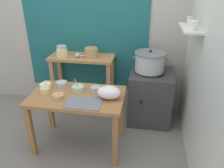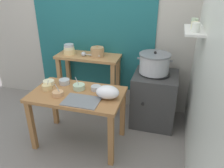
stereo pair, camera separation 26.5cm
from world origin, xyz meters
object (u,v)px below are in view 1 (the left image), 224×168
prep_table (78,103)px  steamer_pot (150,62)px  clay_pot (91,52)px  bowl_stack_enamel (62,51)px  stove_block (150,96)px  serving_tray (84,103)px  prep_bowl_3 (58,96)px  prep_bowl_5 (96,89)px  back_shelf_table (83,70)px  prep_bowl_4 (45,90)px  prep_bowl_1 (78,88)px  plastic_bag (109,92)px  prep_bowl_0 (62,84)px  prep_bowl_2 (46,86)px  ladle (78,55)px

prep_table → steamer_pot: steamer_pot is taller
steamer_pot → clay_pot: size_ratio=2.34×
clay_pot → bowl_stack_enamel: bearing=-175.7°
stove_block → serving_tray: size_ratio=1.95×
prep_bowl_3 → prep_bowl_5: prep_bowl_3 is taller
bowl_stack_enamel → stove_block: bearing=-4.2°
back_shelf_table → clay_pot: 0.32m
prep_bowl_4 → prep_bowl_5: prep_bowl_4 is taller
serving_tray → prep_bowl_5: size_ratio=3.32×
steamer_pot → bowl_stack_enamel: bearing=176.6°
steamer_pot → prep_bowl_1: bearing=-142.5°
stove_block → plastic_bag: bearing=-122.9°
prep_bowl_0 → prep_bowl_3: bearing=-76.9°
back_shelf_table → prep_bowl_2: bearing=-109.5°
bowl_stack_enamel → ladle: 0.26m
steamer_pot → prep_bowl_5: (-0.63, -0.61, -0.17)m
stove_block → prep_bowl_1: size_ratio=4.63×
serving_tray → prep_bowl_1: 0.30m
clay_pot → prep_bowl_0: bearing=-108.8°
prep_bowl_0 → back_shelf_table: bearing=83.5°
clay_pot → ladle: bearing=-160.6°
plastic_bag → prep_bowl_1: 0.42m
stove_block → plastic_bag: 0.97m
steamer_pot → ladle: steamer_pot is taller
clay_pot → prep_bowl_0: 0.73m
steamer_pot → plastic_bag: (-0.44, -0.75, -0.12)m
back_shelf_table → clay_pot: clay_pot is taller
prep_bowl_1 → bowl_stack_enamel: bearing=122.4°
ladle → prep_bowl_1: size_ratio=1.78×
ladle → plastic_bag: (0.60, -0.80, -0.14)m
prep_table → ladle: 0.88m
clay_pot → prep_bowl_5: bearing=-72.8°
clay_pot → prep_bowl_5: 0.78m
stove_block → prep_bowl_5: bearing=-138.8°
back_shelf_table → plastic_bag: back_shelf_table is taller
prep_table → stove_block: bearing=39.8°
prep_table → prep_bowl_1: 0.18m
prep_bowl_1 → prep_bowl_5: bearing=9.6°
plastic_bag → prep_bowl_5: (-0.19, 0.15, -0.05)m
prep_table → ladle: ladle is taller
back_shelf_table → prep_bowl_1: size_ratio=5.70×
clay_pot → plastic_bag: bearing=-64.4°
prep_bowl_5 → prep_bowl_0: bearing=173.4°
back_shelf_table → ladle: ladle is taller
back_shelf_table → ladle: (-0.03, -0.06, 0.26)m
steamer_pot → plastic_bag: size_ratio=1.74×
plastic_bag → prep_bowl_3: prep_bowl_3 is taller
plastic_bag → prep_bowl_3: bearing=-169.3°
back_shelf_table → prep_bowl_3: 0.97m
prep_bowl_2 → back_shelf_table: bearing=70.5°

